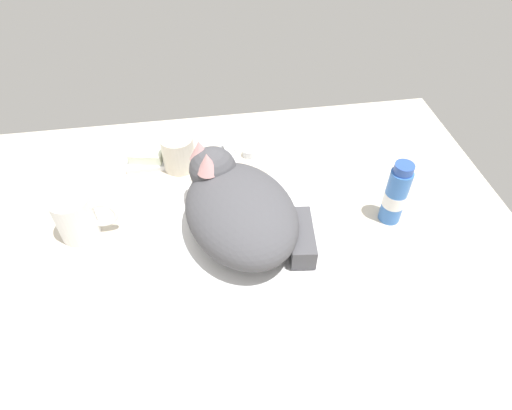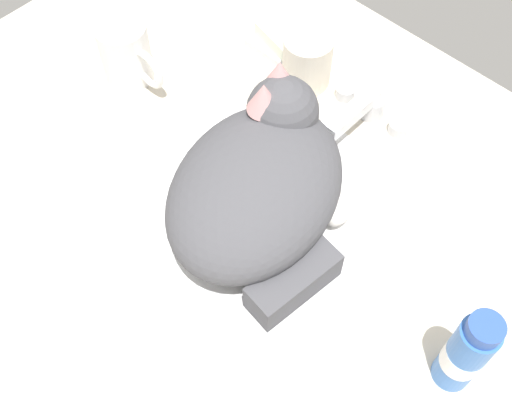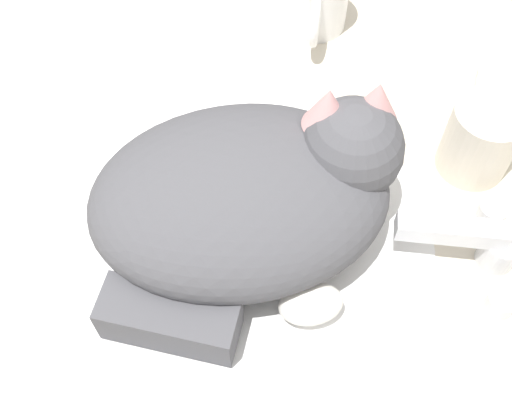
{
  "view_description": "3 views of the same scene",
  "coord_description": "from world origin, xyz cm",
  "px_view_note": "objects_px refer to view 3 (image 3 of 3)",
  "views": [
    {
      "loc": [
        -5.63,
        -54.78,
        63.98
      ],
      "look_at": [
        2.88,
        0.37,
        7.44
      ],
      "focal_mm": 30.58,
      "sensor_mm": 36.0,
      "label": 1
    },
    {
      "loc": [
        29.74,
        -31.22,
        69.73
      ],
      "look_at": [
        1.93,
        -1.96,
        6.96
      ],
      "focal_mm": 44.94,
      "sensor_mm": 36.0,
      "label": 2
    },
    {
      "loc": [
        30.09,
        4.88,
        51.93
      ],
      "look_at": [
        -0.51,
        1.36,
        4.59
      ],
      "focal_mm": 44.07,
      "sensor_mm": 36.0,
      "label": 3
    }
  ],
  "objects_px": {
    "faucet": "(482,245)",
    "rinse_cup": "(480,140)",
    "cat": "(254,195)",
    "soap_bar": "(492,98)"
  },
  "relations": [
    {
      "from": "rinse_cup",
      "to": "soap_bar",
      "type": "xyz_separation_m",
      "value": [
        -0.07,
        0.02,
        -0.02
      ]
    },
    {
      "from": "faucet",
      "to": "cat",
      "type": "height_order",
      "value": "cat"
    },
    {
      "from": "faucet",
      "to": "rinse_cup",
      "type": "distance_m",
      "value": 0.11
    },
    {
      "from": "faucet",
      "to": "rinse_cup",
      "type": "relative_size",
      "value": 1.55
    },
    {
      "from": "faucet",
      "to": "soap_bar",
      "type": "xyz_separation_m",
      "value": [
        -0.18,
        0.03,
        -0.0
      ]
    },
    {
      "from": "cat",
      "to": "soap_bar",
      "type": "bearing_deg",
      "value": 127.85
    },
    {
      "from": "cat",
      "to": "faucet",
      "type": "bearing_deg",
      "value": 89.39
    },
    {
      "from": "faucet",
      "to": "cat",
      "type": "bearing_deg",
      "value": -90.61
    },
    {
      "from": "cat",
      "to": "soap_bar",
      "type": "distance_m",
      "value": 0.3
    },
    {
      "from": "faucet",
      "to": "soap_bar",
      "type": "bearing_deg",
      "value": 172.1
    }
  ]
}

